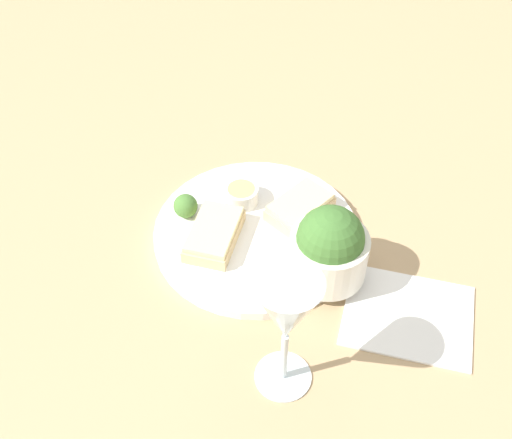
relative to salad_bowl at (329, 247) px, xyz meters
The scene contains 9 objects.
ground_plane 0.13m from the salad_bowl, 120.96° to the right, with size 4.00×4.00×0.00m, color tan.
dinner_plate 0.13m from the salad_bowl, 120.96° to the right, with size 0.28×0.28×0.01m.
salad_bowl is the anchor object (origin of this frame).
sauce_ramekin 0.17m from the salad_bowl, 131.20° to the right, with size 0.05×0.05×0.03m.
cheese_toast_near 0.16m from the salad_bowl, 102.20° to the right, with size 0.11×0.07×0.03m.
cheese_toast_far 0.11m from the salad_bowl, 156.14° to the right, with size 0.11×0.10×0.03m.
wine_glass 0.17m from the salad_bowl, 14.75° to the right, with size 0.07×0.07×0.17m.
garnish 0.22m from the salad_bowl, 110.70° to the right, with size 0.03×0.03×0.03m.
napkin 0.13m from the salad_bowl, 65.78° to the left, with size 0.15×0.17×0.01m.
Camera 1 is at (0.59, 0.08, 0.66)m, focal length 45.00 mm.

